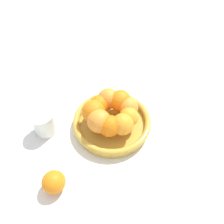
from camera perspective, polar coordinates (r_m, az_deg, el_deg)
ground_plane at (r=0.79m, az=0.00°, el=-3.60°), size 4.00×4.00×0.00m
fruit_bowl at (r=0.77m, az=0.00°, el=-2.68°), size 0.27×0.27×0.04m
orange_pile at (r=0.73m, az=-0.31°, el=0.06°), size 0.19×0.19×0.08m
stray_orange at (r=0.67m, az=-14.98°, el=-17.26°), size 0.07×0.07×0.07m
drinking_glass at (r=0.78m, az=-17.29°, el=-2.72°), size 0.08×0.08×0.09m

